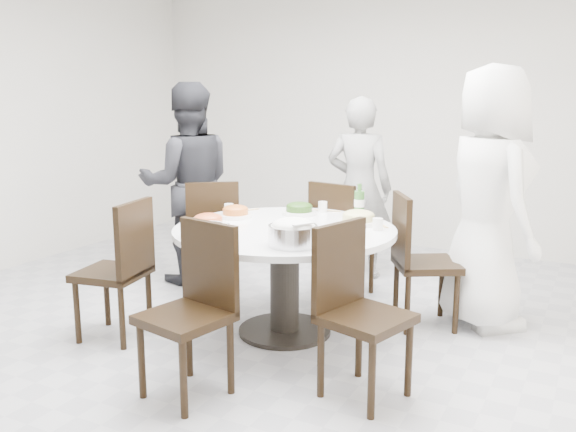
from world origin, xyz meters
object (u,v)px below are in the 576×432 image
at_px(chair_n, 344,238).
at_px(beverage_bottle, 359,201).
at_px(dining_table, 285,281).
at_px(diner_right, 488,198).
at_px(rice_bowl, 293,236).
at_px(chair_nw, 211,236).
at_px(chair_ne, 427,261).
at_px(chair_s, 185,313).
at_px(chair_sw, 112,270).
at_px(diner_left, 188,184).
at_px(soup_bowl, 205,231).
at_px(chair_se, 366,314).
at_px(diner_middle, 359,188).

distance_m(chair_n, beverage_bottle, 0.65).
xyz_separation_m(dining_table, diner_right, (1.17, 0.81, 0.54)).
bearing_deg(rice_bowl, diner_right, 54.13).
bearing_deg(dining_table, chair_nw, 151.16).
bearing_deg(chair_nw, diner_right, 147.38).
bearing_deg(chair_ne, chair_nw, 61.02).
bearing_deg(chair_ne, beverage_bottle, 65.78).
height_order(chair_ne, beverage_bottle, beverage_bottle).
bearing_deg(diner_right, chair_s, 105.85).
relative_size(chair_nw, chair_sw, 1.00).
relative_size(dining_table, diner_left, 0.87).
relative_size(chair_sw, rice_bowl, 3.25).
distance_m(diner_right, diner_left, 2.49).
relative_size(chair_ne, chair_n, 1.00).
bearing_deg(chair_ne, chair_n, 34.38).
distance_m(chair_s, rice_bowl, 0.78).
bearing_deg(chair_sw, beverage_bottle, 120.51).
height_order(dining_table, soup_bowl, soup_bowl).
bearing_deg(beverage_bottle, chair_se, -66.88).
distance_m(chair_ne, soup_bowl, 1.59).
bearing_deg(chair_nw, chair_s, 80.33).
distance_m(chair_ne, diner_right, 0.61).
relative_size(chair_nw, rice_bowl, 3.25).
xyz_separation_m(chair_n, diner_right, (1.13, -0.14, 0.44)).
xyz_separation_m(chair_s, chair_se, (0.87, 0.44, 0.00)).
bearing_deg(chair_s, dining_table, 98.52).
height_order(chair_ne, chair_se, same).
xyz_separation_m(chair_s, soup_bowl, (-0.25, 0.56, 0.32)).
bearing_deg(diner_middle, soup_bowl, 76.87).
xyz_separation_m(chair_n, chair_se, (0.77, -1.56, 0.00)).
bearing_deg(rice_bowl, diner_middle, 99.71).
xyz_separation_m(chair_s, rice_bowl, (0.33, 0.62, 0.34)).
xyz_separation_m(chair_ne, chair_s, (-0.88, -1.64, 0.00)).
bearing_deg(chair_s, diner_middle, 101.53).
xyz_separation_m(diner_right, rice_bowl, (-0.89, -1.24, -0.11)).
distance_m(chair_s, diner_middle, 2.59).
height_order(diner_middle, soup_bowl, diner_middle).
height_order(chair_ne, diner_right, diner_right).
bearing_deg(beverage_bottle, chair_n, 124.39).
height_order(chair_ne, chair_nw, same).
bearing_deg(soup_bowl, dining_table, 57.61).
relative_size(chair_n, soup_bowl, 3.60).
distance_m(dining_table, chair_nw, 1.12).
bearing_deg(chair_sw, diner_left, -176.24).
bearing_deg(chair_s, chair_sw, 166.29).
height_order(diner_left, rice_bowl, diner_left).
distance_m(diner_middle, soup_bowl, 2.03).
bearing_deg(chair_se, dining_table, 69.81).
xyz_separation_m(chair_n, diner_left, (-1.36, -0.26, 0.39)).
distance_m(chair_sw, soup_bowl, 0.77).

